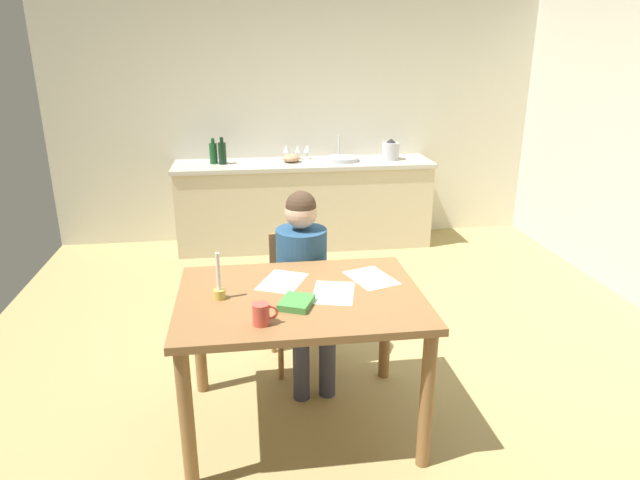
# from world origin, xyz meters

# --- Properties ---
(ground_plane) EXTENTS (5.20, 5.20, 0.04)m
(ground_plane) POSITION_xyz_m (0.00, 0.00, -0.02)
(ground_plane) COLOR tan
(wall_back) EXTENTS (5.20, 0.12, 2.60)m
(wall_back) POSITION_xyz_m (0.00, 2.60, 1.30)
(wall_back) COLOR beige
(wall_back) RESTS_ON ground
(kitchen_counter) EXTENTS (2.66, 0.64, 0.90)m
(kitchen_counter) POSITION_xyz_m (0.00, 2.24, 0.45)
(kitchen_counter) COLOR beige
(kitchen_counter) RESTS_ON ground
(dining_table) EXTENTS (1.27, 0.94, 0.80)m
(dining_table) POSITION_xyz_m (-0.35, -0.79, 0.68)
(dining_table) COLOR olive
(dining_table) RESTS_ON ground
(chair_at_table) EXTENTS (0.43, 0.43, 0.87)m
(chair_at_table) POSITION_xyz_m (-0.29, -0.08, 0.49)
(chair_at_table) COLOR olive
(chair_at_table) RESTS_ON ground
(person_seated) EXTENTS (0.35, 0.61, 1.19)m
(person_seated) POSITION_xyz_m (-0.27, -0.23, 0.68)
(person_seated) COLOR navy
(person_seated) RESTS_ON ground
(coffee_mug) EXTENTS (0.12, 0.08, 0.10)m
(coffee_mug) POSITION_xyz_m (-0.56, -1.09, 0.85)
(coffee_mug) COLOR #D84C3F
(coffee_mug) RESTS_ON dining_table
(candlestick) EXTENTS (0.06, 0.06, 0.25)m
(candlestick) POSITION_xyz_m (-0.77, -0.78, 0.87)
(candlestick) COLOR gold
(candlestick) RESTS_ON dining_table
(book_magazine) EXTENTS (0.21, 0.22, 0.03)m
(book_magazine) POSITION_xyz_m (-0.38, -0.92, 0.82)
(book_magazine) COLOR #428A3E
(book_magazine) RESTS_ON dining_table
(paper_letter) EXTENTS (0.32, 0.36, 0.00)m
(paper_letter) POSITION_xyz_m (-0.43, -0.61, 0.80)
(paper_letter) COLOR white
(paper_letter) RESTS_ON dining_table
(paper_bill) EXTENTS (0.27, 0.34, 0.00)m
(paper_bill) POSITION_xyz_m (-0.18, -0.80, 0.80)
(paper_bill) COLOR white
(paper_bill) RESTS_ON dining_table
(paper_envelope) EXTENTS (0.29, 0.35, 0.00)m
(paper_envelope) POSITION_xyz_m (0.06, -0.63, 0.80)
(paper_envelope) COLOR white
(paper_envelope) RESTS_ON dining_table
(sink_unit) EXTENTS (0.36, 0.36, 0.24)m
(sink_unit) POSITION_xyz_m (0.39, 2.24, 0.92)
(sink_unit) COLOR #B2B7BC
(sink_unit) RESTS_ON kitchen_counter
(bottle_oil) EXTENTS (0.08, 0.08, 0.26)m
(bottle_oil) POSITION_xyz_m (-0.92, 2.28, 1.01)
(bottle_oil) COLOR #194C23
(bottle_oil) RESTS_ON kitchen_counter
(bottle_vinegar) EXTENTS (0.08, 0.08, 0.27)m
(bottle_vinegar) POSITION_xyz_m (-0.83, 2.24, 1.02)
(bottle_vinegar) COLOR black
(bottle_vinegar) RESTS_ON kitchen_counter
(mixing_bowl) EXTENTS (0.19, 0.19, 0.08)m
(mixing_bowl) POSITION_xyz_m (-0.13, 2.25, 0.94)
(mixing_bowl) COLOR tan
(mixing_bowl) RESTS_ON kitchen_counter
(stovetop_kettle) EXTENTS (0.18, 0.18, 0.22)m
(stovetop_kettle) POSITION_xyz_m (0.92, 2.24, 1.00)
(stovetop_kettle) COLOR #B7BABF
(stovetop_kettle) RESTS_ON kitchen_counter
(wine_glass_near_sink) EXTENTS (0.07, 0.07, 0.15)m
(wine_glass_near_sink) POSITION_xyz_m (0.05, 2.39, 1.01)
(wine_glass_near_sink) COLOR silver
(wine_glass_near_sink) RESTS_ON kitchen_counter
(wine_glass_by_kettle) EXTENTS (0.07, 0.07, 0.15)m
(wine_glass_by_kettle) POSITION_xyz_m (-0.05, 2.39, 1.01)
(wine_glass_by_kettle) COLOR silver
(wine_glass_by_kettle) RESTS_ON kitchen_counter
(wine_glass_back_left) EXTENTS (0.07, 0.07, 0.15)m
(wine_glass_back_left) POSITION_xyz_m (-0.17, 2.39, 1.01)
(wine_glass_back_left) COLOR silver
(wine_glass_back_left) RESTS_ON kitchen_counter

